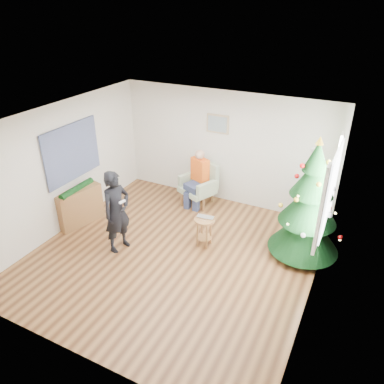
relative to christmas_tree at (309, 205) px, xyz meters
The scene contains 19 objects.
floor 2.66m from the christmas_tree, 151.61° to the right, with size 5.00×5.00×0.00m, color brown.
ceiling 2.89m from the christmas_tree, 151.61° to the right, with size 5.00×5.00×0.00m, color white.
wall_back 2.54m from the christmas_tree, 148.11° to the left, with size 5.00×5.00×0.00m, color silver.
wall_front 4.25m from the christmas_tree, 120.42° to the right, with size 5.00×5.00×0.00m, color silver.
wall_left 4.80m from the christmas_tree, 165.97° to the right, with size 5.00×5.00×0.00m, color silver.
wall_right 1.24m from the christmas_tree, 73.24° to the right, with size 5.00×5.00×0.00m, color silver.
window_panel 0.57m from the christmas_tree, 26.87° to the right, with size 0.04×1.30×1.40m, color white.
curtains 0.56m from the christmas_tree, 29.21° to the right, with size 0.05×1.75×1.50m.
christmas_tree is the anchor object (origin of this frame).
stool 2.01m from the christmas_tree, 161.85° to the right, with size 0.40×0.40×0.60m.
laptop 1.92m from the christmas_tree, 161.85° to the right, with size 0.33×0.21×0.03m, color silver.
armchair 2.82m from the christmas_tree, 160.89° to the left, with size 0.92×0.91×1.00m.
seated_person 2.77m from the christmas_tree, 162.04° to the left, with size 0.54×0.68×1.31m.
standing_man 3.49m from the christmas_tree, 156.47° to the right, with size 0.59×0.39×1.62m, color black.
game_controller 3.34m from the christmas_tree, 154.81° to the right, with size 0.04×0.13×0.04m, color white.
console 4.64m from the christmas_tree, 167.12° to the right, with size 0.30×1.00×0.80m, color brown.
garland 4.60m from the christmas_tree, 167.12° to the right, with size 0.14×0.14×0.90m, color black.
tapestry 4.72m from the christmas_tree, 169.41° to the right, with size 0.03×1.50×1.15m, color black.
framed_picture 2.80m from the christmas_tree, 151.03° to the left, with size 0.52×0.05×0.42m.
Camera 1 is at (2.86, -4.93, 4.35)m, focal length 35.00 mm.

